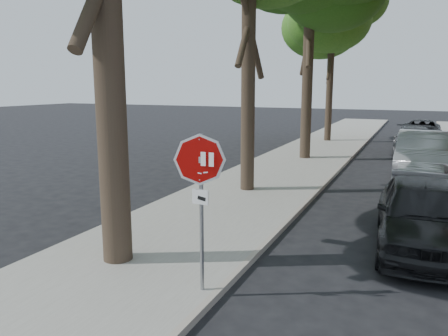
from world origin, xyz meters
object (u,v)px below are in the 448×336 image
Objects in this scene: car_b at (422,154)px; car_a at (422,214)px; car_c at (414,142)px; car_d at (422,131)px; stop_sign at (201,183)px; tree_far at (333,20)px.

car_a is at bearing -89.30° from car_b.
car_c is (-0.36, 5.32, -0.16)m from car_b.
car_d is at bearing 86.12° from car_a.
stop_sign reaches higher than car_a.
stop_sign is 0.50× the size of car_b.
tree_far is at bearing 141.25° from car_c.
car_a is 0.93× the size of car_d.
tree_far is (-2.02, 21.14, 5.26)m from stop_sign.
tree_far is 19.18m from car_a.
car_c is 5.89m from car_d.
car_b is 11.20m from car_d.
car_b reaches higher than car_a.
car_d is (0.36, 5.88, -0.02)m from car_c.
car_b is at bearing 74.92° from stop_sign.
car_b is (5.32, -8.89, -6.36)m from tree_far.
car_a is at bearing -91.51° from car_c.
car_c is (2.94, 17.56, -1.25)m from stop_sign.
tree_far reaches higher than car_a.
car_d is at bearing 81.99° from stop_sign.
car_a is at bearing -91.34° from car_d.
car_a is 0.93× the size of car_c.
stop_sign is 21.88m from tree_far.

